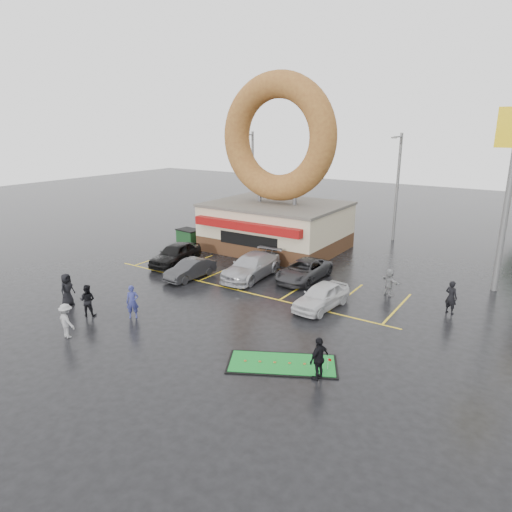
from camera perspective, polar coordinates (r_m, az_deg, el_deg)
The scene contains 18 objects.
ground at distance 25.25m, azimuth -6.99°, elevation -6.49°, with size 120.00×120.00×0.00m, color black.
donut_shop at distance 36.01m, azimuth 2.60°, elevation 7.83°, with size 10.20×8.70×13.50m.
streetlight_left at distance 45.52m, azimuth -0.48°, elevation 10.00°, with size 0.40×2.21×9.00m.
streetlight_mid at distance 40.43m, azimuth 17.23°, elevation 8.51°, with size 0.40×2.21×9.00m.
car_black at distance 32.94m, azimuth -10.03°, elevation 0.24°, with size 1.84×4.56×1.55m, color black.
car_dgrey at distance 29.86m, azimuth -8.22°, elevation -1.66°, with size 1.31×3.75×1.24m, color #29292B.
car_silver at distance 29.71m, azimuth -0.57°, elevation -1.29°, with size 2.14×5.25×1.52m, color #A8A8AD.
car_grey at distance 29.42m, azimuth 6.00°, elevation -1.79°, with size 2.16×4.68×1.30m, color #302F32.
car_white at distance 25.11m, azimuth 8.19°, elevation -4.98°, with size 1.62×4.04×1.38m, color silver.
person_blue at distance 24.43m, azimuth -15.19°, elevation -5.55°, with size 0.63×0.42×1.74m, color navy.
person_blackjkt at distance 25.41m, azimuth -20.32°, elevation -5.21°, with size 0.83×0.64×1.70m, color black.
person_hoodie at distance 23.26m, azimuth -22.60°, elevation -7.48°, with size 1.08×0.62×1.67m, color gray.
person_bystander at distance 27.22m, azimuth -22.55°, elevation -3.89°, with size 0.89×0.58×1.83m, color black.
person_cameraman at distance 18.36m, azimuth 7.87°, elevation -12.57°, with size 1.05×0.44×1.79m, color black.
person_walker_near at distance 27.75m, azimuth 16.34°, elevation -3.13°, with size 1.51×0.48×1.63m, color gray.
person_walker_far at distance 26.20m, azimuth 23.20°, elevation -4.75°, with size 0.66×0.43×1.81m, color black.
dumpster at distance 37.97m, azimuth -8.39°, elevation 2.24°, with size 1.80×1.20×1.30m, color #1A4520.
putting_green at distance 19.61m, azimuth 3.29°, elevation -13.30°, with size 4.96×3.87×0.57m.
Camera 1 is at (15.33, -17.58, 9.68)m, focal length 32.00 mm.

